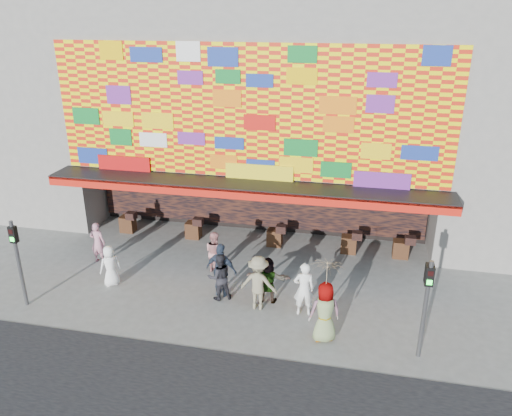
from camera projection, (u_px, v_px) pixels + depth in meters
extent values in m
plane|color=slate|center=(221.00, 302.00, 16.60)|extent=(90.00, 90.00, 0.00)
cube|color=gray|center=(268.00, 73.00, 21.44)|extent=(15.00, 8.00, 7.00)
cube|color=black|center=(271.00, 176.00, 24.21)|extent=(15.00, 6.00, 3.00)
cube|color=gray|center=(92.00, 193.00, 22.01)|extent=(0.40, 2.00, 3.00)
cube|color=gray|center=(438.00, 221.00, 19.15)|extent=(0.40, 2.00, 3.00)
cube|color=black|center=(244.00, 184.00, 18.57)|extent=(15.20, 1.60, 0.12)
cube|color=red|center=(238.00, 195.00, 17.91)|extent=(15.20, 0.04, 0.35)
cube|color=#FFED00|center=(246.00, 113.00, 18.13)|extent=(14.80, 0.08, 4.90)
cube|color=black|center=(257.00, 198.00, 21.33)|extent=(14.00, 0.25, 2.50)
cube|color=gray|center=(5.00, 77.00, 24.17)|extent=(11.00, 8.00, 12.00)
cylinder|color=#59595B|center=(19.00, 264.00, 15.89)|extent=(0.12, 0.12, 3.00)
cube|color=black|center=(13.00, 234.00, 15.50)|extent=(0.22, 0.18, 0.55)
cube|color=black|center=(10.00, 232.00, 15.37)|extent=(0.14, 0.02, 0.14)
cube|color=#19E533|center=(12.00, 239.00, 15.46)|extent=(0.14, 0.02, 0.14)
cylinder|color=#59595B|center=(425.00, 310.00, 13.47)|extent=(0.12, 0.12, 3.00)
cube|color=black|center=(430.00, 276.00, 13.08)|extent=(0.22, 0.18, 0.55)
cube|color=black|center=(431.00, 274.00, 12.94)|extent=(0.14, 0.02, 0.14)
cube|color=#19E533|center=(429.00, 282.00, 13.04)|extent=(0.14, 0.02, 0.14)
imported|color=white|center=(110.00, 266.00, 17.36)|extent=(0.86, 0.84, 1.49)
imported|color=#C47F93|center=(98.00, 242.00, 18.94)|extent=(0.60, 0.39, 1.63)
imported|color=#232228|center=(220.00, 277.00, 16.50)|extent=(1.00, 0.92, 1.64)
imported|color=gray|center=(258.00, 283.00, 15.94)|extent=(1.24, 0.77, 1.84)
imported|color=#2C384D|center=(221.00, 270.00, 16.65)|extent=(1.19, 0.69, 1.91)
imported|color=gray|center=(268.00, 280.00, 16.35)|extent=(1.50, 0.54, 1.59)
imported|color=gray|center=(325.00, 312.00, 14.38)|extent=(1.06, 0.87, 1.87)
imported|color=white|center=(304.00, 289.00, 15.64)|extent=(0.73, 0.55, 1.81)
imported|color=tan|center=(215.00, 252.00, 18.27)|extent=(0.97, 0.94, 1.58)
imported|color=beige|center=(327.00, 276.00, 13.93)|extent=(1.24, 1.25, 0.88)
cylinder|color=#4C3326|center=(325.00, 303.00, 14.26)|extent=(0.02, 0.02, 1.00)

